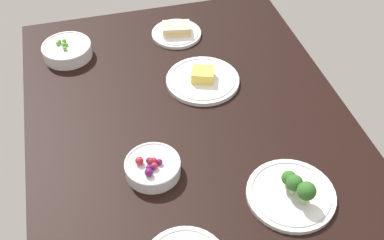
{
  "coord_description": "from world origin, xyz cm",
  "views": [
    {
      "loc": [
        93.16,
        -24.63,
        101.67
      ],
      "look_at": [
        0.0,
        0.0,
        6.0
      ],
      "focal_mm": 44.8,
      "sensor_mm": 36.0,
      "label": 1
    }
  ],
  "objects_px": {
    "plate_broccoli": "(293,192)",
    "bowl_berries": "(153,167)",
    "plate_cheese": "(203,79)",
    "bowl_peas": "(67,50)",
    "plate_sandwich": "(176,32)"
  },
  "relations": [
    {
      "from": "plate_broccoli",
      "to": "bowl_berries",
      "type": "bearing_deg",
      "value": -117.29
    },
    {
      "from": "plate_cheese",
      "to": "bowl_peas",
      "type": "relative_size",
      "value": 1.41
    },
    {
      "from": "plate_broccoli",
      "to": "plate_cheese",
      "type": "distance_m",
      "value": 0.49
    },
    {
      "from": "plate_broccoli",
      "to": "plate_sandwich",
      "type": "bearing_deg",
      "value": -171.33
    },
    {
      "from": "plate_sandwich",
      "to": "bowl_berries",
      "type": "bearing_deg",
      "value": -19.12
    },
    {
      "from": "plate_broccoli",
      "to": "bowl_berries",
      "type": "xyz_separation_m",
      "value": [
        -0.16,
        -0.32,
        0.0
      ]
    },
    {
      "from": "plate_sandwich",
      "to": "plate_cheese",
      "type": "xyz_separation_m",
      "value": [
        0.27,
        0.02,
        -0.0
      ]
    },
    {
      "from": "plate_broccoli",
      "to": "bowl_peas",
      "type": "xyz_separation_m",
      "value": [
        -0.73,
        -0.49,
        0.01
      ]
    },
    {
      "from": "plate_sandwich",
      "to": "bowl_berries",
      "type": "xyz_separation_m",
      "value": [
        0.59,
        -0.2,
        0.01
      ]
    },
    {
      "from": "bowl_berries",
      "to": "bowl_peas",
      "type": "relative_size",
      "value": 0.9
    },
    {
      "from": "plate_sandwich",
      "to": "bowl_berries",
      "type": "height_order",
      "value": "bowl_berries"
    },
    {
      "from": "plate_broccoli",
      "to": "plate_sandwich",
      "type": "relative_size",
      "value": 1.28
    },
    {
      "from": "bowl_peas",
      "to": "plate_broccoli",
      "type": "bearing_deg",
      "value": 34.11
    },
    {
      "from": "plate_broccoli",
      "to": "bowl_peas",
      "type": "bearing_deg",
      "value": -145.89
    },
    {
      "from": "plate_sandwich",
      "to": "bowl_peas",
      "type": "distance_m",
      "value": 0.38
    }
  ]
}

